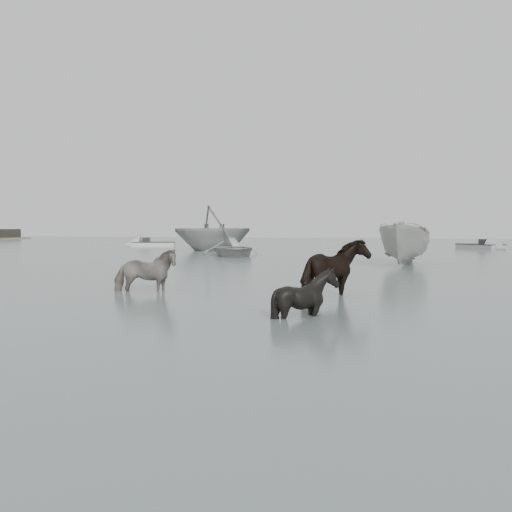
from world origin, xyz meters
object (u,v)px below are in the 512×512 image
(pony_black, at_px, (306,281))
(rowboat_lead, at_px, (233,248))
(pony_pinto, at_px, (145,265))
(pony_dark, at_px, (337,264))

(pony_black, relative_size, rowboat_lead, 0.28)
(pony_pinto, xyz_separation_m, pony_black, (4.72, -2.76, -0.04))
(pony_dark, xyz_separation_m, pony_black, (-0.14, -3.07, -0.14))
(pony_dark, bearing_deg, rowboat_lead, 34.07)
(pony_dark, height_order, rowboat_lead, pony_dark)
(rowboat_lead, bearing_deg, pony_pinto, -104.19)
(pony_black, distance_m, rowboat_lead, 21.42)
(pony_dark, height_order, pony_black, pony_dark)
(pony_pinto, height_order, pony_dark, pony_dark)
(pony_dark, distance_m, rowboat_lead, 18.68)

